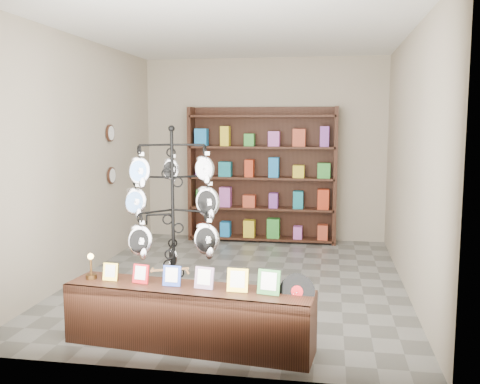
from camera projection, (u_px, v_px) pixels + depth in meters
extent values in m
plane|color=slate|center=(238.00, 280.00, 6.64)|extent=(5.00, 5.00, 0.00)
plane|color=#A99A88|center=(264.00, 150.00, 8.89)|extent=(4.00, 0.00, 4.00)
plane|color=#A99A88|center=(182.00, 183.00, 4.00)|extent=(4.00, 0.00, 4.00)
plane|color=#A99A88|center=(83.00, 158.00, 6.78)|extent=(0.00, 5.00, 5.00)
plane|color=#A99A88|center=(410.00, 162.00, 6.12)|extent=(0.00, 5.00, 5.00)
plane|color=white|center=(238.00, 32.00, 6.25)|extent=(5.00, 5.00, 0.00)
cylinder|color=black|center=(175.00, 320.00, 5.28)|extent=(0.50, 0.50, 0.03)
cylinder|color=black|center=(173.00, 228.00, 5.16)|extent=(0.04, 0.04, 1.87)
sphere|color=black|center=(171.00, 128.00, 5.04)|extent=(0.06, 0.06, 0.06)
ellipsoid|color=silver|center=(173.00, 258.00, 5.40)|extent=(0.10, 0.06, 0.20)
cube|color=#B07849|center=(170.00, 270.00, 4.94)|extent=(0.33, 0.16, 0.04)
cube|color=black|center=(188.00, 317.00, 4.64)|extent=(2.22, 0.68, 0.54)
cube|color=yellow|center=(111.00, 272.00, 4.80)|extent=(0.14, 0.07, 0.16)
cube|color=red|center=(141.00, 274.00, 4.72)|extent=(0.15, 0.07, 0.17)
cube|color=#263FA5|center=(172.00, 276.00, 4.64)|extent=(0.16, 0.07, 0.18)
cube|color=#E54C33|center=(204.00, 278.00, 4.56)|extent=(0.17, 0.07, 0.19)
cube|color=yellow|center=(238.00, 280.00, 4.48)|extent=(0.18, 0.08, 0.20)
cube|color=#337233|center=(269.00, 282.00, 4.40)|extent=(0.19, 0.08, 0.21)
cylinder|color=black|center=(297.00, 291.00, 4.40)|extent=(0.30, 0.10, 0.29)
cylinder|color=red|center=(297.00, 292.00, 4.40)|extent=(0.10, 0.04, 0.10)
cylinder|color=#4A2F15|center=(91.00, 277.00, 4.86)|extent=(0.10, 0.10, 0.04)
cylinder|color=#4A2F15|center=(91.00, 267.00, 4.85)|extent=(0.02, 0.02, 0.14)
sphere|color=#FFBF59|center=(91.00, 256.00, 4.84)|extent=(0.06, 0.06, 0.06)
cube|color=black|center=(263.00, 174.00, 8.88)|extent=(2.40, 0.04, 2.20)
cube|color=black|center=(192.00, 174.00, 8.92)|extent=(0.06, 0.36, 2.20)
cube|color=black|center=(335.00, 176.00, 8.53)|extent=(0.06, 0.36, 2.20)
cube|color=black|center=(262.00, 238.00, 8.86)|extent=(2.36, 0.36, 0.04)
cube|color=black|center=(262.00, 208.00, 8.80)|extent=(2.36, 0.36, 0.03)
cube|color=black|center=(262.00, 178.00, 8.73)|extent=(2.36, 0.36, 0.04)
cube|color=black|center=(262.00, 147.00, 8.67)|extent=(2.36, 0.36, 0.04)
cube|color=black|center=(262.00, 116.00, 8.61)|extent=(2.36, 0.36, 0.04)
cylinder|color=black|center=(110.00, 133.00, 7.52)|extent=(0.03, 0.24, 0.24)
cylinder|color=black|center=(112.00, 175.00, 7.59)|extent=(0.03, 0.24, 0.24)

